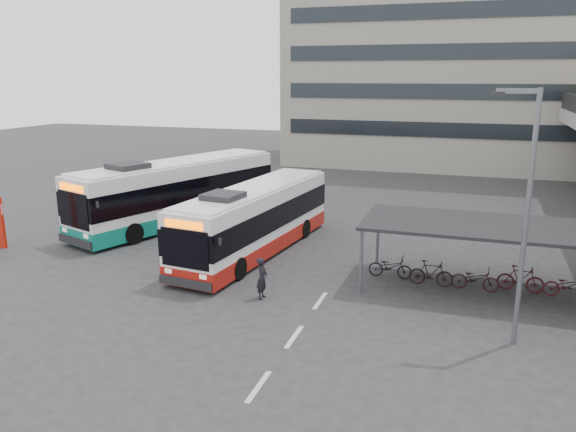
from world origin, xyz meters
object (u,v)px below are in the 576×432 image
(bus_main, at_px, (256,220))
(lamp_post, at_px, (524,205))
(bus_teal, at_px, (178,193))
(pedestrian, at_px, (262,278))

(bus_main, height_order, lamp_post, lamp_post)
(bus_teal, distance_m, pedestrian, 11.76)
(bus_teal, height_order, pedestrian, bus_teal)
(bus_main, bearing_deg, lamp_post, -23.06)
(bus_main, xyz_separation_m, lamp_post, (10.58, -5.97, 2.77))
(bus_teal, bearing_deg, lamp_post, -10.22)
(bus_teal, relative_size, lamp_post, 1.68)
(bus_main, relative_size, bus_teal, 0.89)
(bus_main, xyz_separation_m, bus_teal, (-5.84, 3.40, 0.20))
(pedestrian, bearing_deg, bus_main, 21.65)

